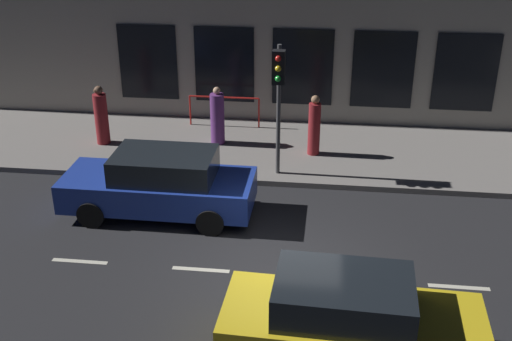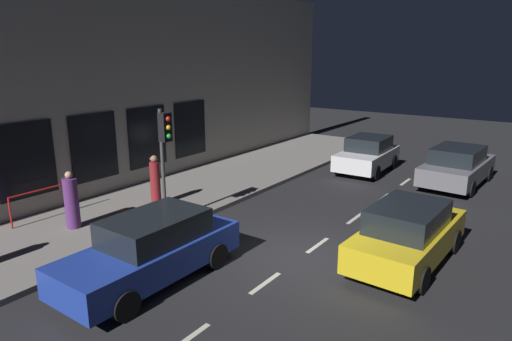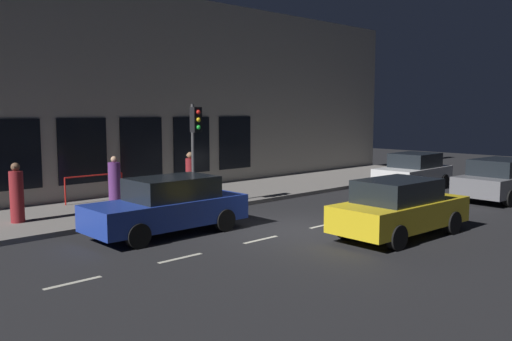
{
  "view_description": "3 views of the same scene",
  "coord_description": "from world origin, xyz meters",
  "px_view_note": "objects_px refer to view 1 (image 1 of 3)",
  "views": [
    {
      "loc": [
        -10.8,
        -0.84,
        7.45
      ],
      "look_at": [
        1.48,
        0.63,
        1.63
      ],
      "focal_mm": 44.63,
      "sensor_mm": 36.0,
      "label": 1
    },
    {
      "loc": [
        -5.27,
        9.4,
        5.19
      ],
      "look_at": [
        2.58,
        -1.66,
        1.63
      ],
      "focal_mm": 31.38,
      "sensor_mm": 36.0,
      "label": 2
    },
    {
      "loc": [
        -9.99,
        11.25,
        3.41
      ],
      "look_at": [
        1.22,
        0.63,
        1.68
      ],
      "focal_mm": 37.52,
      "sensor_mm": 36.0,
      "label": 3
    }
  ],
  "objects_px": {
    "traffic_light": "(279,83)",
    "pedestrian_0": "(314,127)",
    "pedestrian_1": "(101,117)",
    "pedestrian_2": "(217,118)",
    "parked_car_1": "(160,184)",
    "parked_car_3": "(350,321)"
  },
  "relations": [
    {
      "from": "traffic_light",
      "to": "pedestrian_0",
      "type": "distance_m",
      "value": 2.47
    },
    {
      "from": "traffic_light",
      "to": "pedestrian_1",
      "type": "xyz_separation_m",
      "value": [
        1.59,
        5.31,
        -1.73
      ]
    },
    {
      "from": "traffic_light",
      "to": "pedestrian_1",
      "type": "bearing_deg",
      "value": 73.32
    },
    {
      "from": "parked_car_1",
      "to": "pedestrian_0",
      "type": "xyz_separation_m",
      "value": [
        3.69,
        -3.48,
        0.17
      ]
    },
    {
      "from": "pedestrian_0",
      "to": "parked_car_3",
      "type": "bearing_deg",
      "value": -118.24
    },
    {
      "from": "parked_car_1",
      "to": "parked_car_3",
      "type": "relative_size",
      "value": 1.04
    },
    {
      "from": "parked_car_1",
      "to": "pedestrian_0",
      "type": "distance_m",
      "value": 5.08
    },
    {
      "from": "parked_car_1",
      "to": "parked_car_3",
      "type": "bearing_deg",
      "value": -135.9
    },
    {
      "from": "pedestrian_1",
      "to": "parked_car_1",
      "type": "bearing_deg",
      "value": 170.04
    },
    {
      "from": "parked_car_1",
      "to": "pedestrian_0",
      "type": "bearing_deg",
      "value": -42.93
    },
    {
      "from": "traffic_light",
      "to": "pedestrian_0",
      "type": "relative_size",
      "value": 2.0
    },
    {
      "from": "traffic_light",
      "to": "pedestrian_0",
      "type": "bearing_deg",
      "value": -30.54
    },
    {
      "from": "parked_car_3",
      "to": "pedestrian_1",
      "type": "distance_m",
      "value": 10.94
    },
    {
      "from": "pedestrian_1",
      "to": "pedestrian_2",
      "type": "relative_size",
      "value": 1.02
    },
    {
      "from": "parked_car_3",
      "to": "pedestrian_1",
      "type": "height_order",
      "value": "pedestrian_1"
    },
    {
      "from": "traffic_light",
      "to": "pedestrian_2",
      "type": "distance_m",
      "value": 3.29
    },
    {
      "from": "pedestrian_1",
      "to": "pedestrian_0",
      "type": "bearing_deg",
      "value": -136.56
    },
    {
      "from": "pedestrian_0",
      "to": "pedestrian_1",
      "type": "distance_m",
      "value": 6.21
    },
    {
      "from": "traffic_light",
      "to": "parked_car_1",
      "type": "height_order",
      "value": "traffic_light"
    },
    {
      "from": "traffic_light",
      "to": "parked_car_1",
      "type": "xyz_separation_m",
      "value": [
        -2.17,
        2.58,
        -1.9
      ]
    },
    {
      "from": "parked_car_3",
      "to": "pedestrian_0",
      "type": "relative_size",
      "value": 2.5
    },
    {
      "from": "traffic_light",
      "to": "pedestrian_1",
      "type": "height_order",
      "value": "traffic_light"
    }
  ]
}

